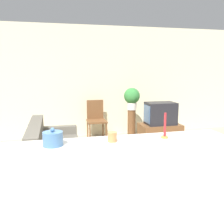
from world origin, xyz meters
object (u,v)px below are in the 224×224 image
object	(u,v)px
couch	(53,154)
wooden_chair	(96,118)
television	(160,113)
decorative_bowl	(53,139)
potted_plant	(132,97)

from	to	relation	value
couch	wooden_chair	xyz separation A→B (m)	(1.01, 1.70, 0.24)
television	decorative_bowl	xyz separation A→B (m)	(-2.18, -2.46, 0.28)
television	decorative_bowl	bearing A→B (deg)	-131.60
couch	wooden_chair	size ratio (longest dim) A/B	1.85
wooden_chair	potted_plant	world-z (taller)	potted_plant
television	potted_plant	world-z (taller)	potted_plant
couch	decorative_bowl	bearing A→B (deg)	-89.38
television	decorative_bowl	size ratio (longest dim) A/B	3.30
decorative_bowl	wooden_chair	bearing A→B (deg)	73.99
couch	decorative_bowl	distance (m)	1.90
television	potted_plant	size ratio (longest dim) A/B	1.20
couch	television	distance (m)	2.36
couch	decorative_bowl	xyz separation A→B (m)	(0.02, -1.75, 0.75)
television	wooden_chair	world-z (taller)	television
wooden_chair	decorative_bowl	size ratio (longest dim) A/B	5.01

